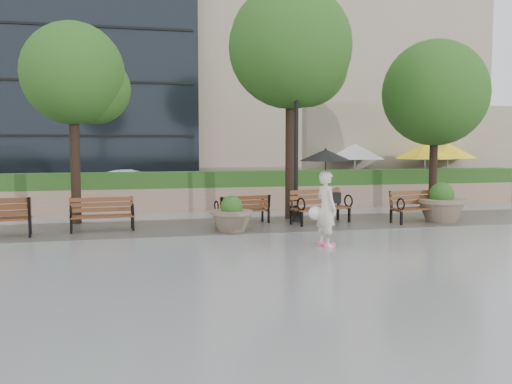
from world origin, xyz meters
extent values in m
plane|color=gray|center=(0.00, 0.00, 0.00)|extent=(100.00, 100.00, 0.00)
cube|color=#383330|center=(0.00, 3.00, 0.01)|extent=(28.00, 3.20, 0.01)
cube|color=#977A61|center=(0.00, 7.00, 0.40)|extent=(24.00, 0.80, 0.80)
cube|color=#204B19|center=(0.00, 7.00, 1.08)|extent=(24.00, 0.75, 0.55)
cube|color=tan|center=(9.50, 10.00, 2.00)|extent=(10.00, 0.60, 4.00)
cube|color=#204B19|center=(9.00, 7.80, 0.45)|extent=(8.00, 0.50, 0.90)
cube|color=black|center=(0.00, 11.00, 0.00)|extent=(40.00, 7.00, 0.00)
cube|color=tan|center=(10.00, 23.00, 10.00)|extent=(18.00, 10.00, 20.00)
torus|color=black|center=(-5.27, 2.55, 0.65)|extent=(0.10, 0.39, 0.39)
cube|color=#5A2C1A|center=(-3.49, 2.70, 0.41)|extent=(1.70, 0.60, 0.05)
cube|color=#5A2C1A|center=(-3.51, 2.96, 0.70)|extent=(1.68, 0.21, 0.39)
cube|color=black|center=(-3.49, 2.73, 0.21)|extent=(1.71, 0.69, 0.43)
torus|color=black|center=(-4.27, 2.49, 0.58)|extent=(0.07, 0.35, 0.34)
torus|color=black|center=(-2.69, 2.58, 0.58)|extent=(0.07, 0.35, 0.34)
cube|color=#5A2C1A|center=(0.44, 3.29, 0.38)|extent=(1.63, 0.76, 0.04)
cube|color=#5A2C1A|center=(0.48, 3.05, 0.65)|extent=(1.56, 0.40, 0.37)
cube|color=black|center=(0.44, 3.26, 0.20)|extent=(1.65, 0.85, 0.40)
torus|color=black|center=(1.14, 3.58, 0.54)|extent=(0.10, 0.32, 0.32)
torus|color=black|center=(-0.32, 3.30, 0.54)|extent=(0.10, 0.32, 0.32)
cube|color=#5A2C1A|center=(2.69, 2.78, 0.45)|extent=(1.93, 1.12, 0.05)
cube|color=#5A2C1A|center=(2.60, 3.05, 0.77)|extent=(1.79, 0.72, 0.43)
cube|color=black|center=(2.68, 2.81, 0.24)|extent=(1.96, 1.22, 0.47)
torus|color=black|center=(1.93, 2.32, 0.64)|extent=(0.17, 0.38, 0.38)
torus|color=black|center=(3.58, 2.89, 0.64)|extent=(0.17, 0.38, 0.38)
cube|color=#5A2C1A|center=(5.60, 2.28, 0.43)|extent=(1.82, 0.81, 0.05)
cube|color=#5A2C1A|center=(5.55, 2.55, 0.73)|extent=(1.76, 0.40, 0.41)
cube|color=black|center=(5.59, 2.31, 0.22)|extent=(1.84, 0.90, 0.45)
torus|color=black|center=(4.80, 1.97, 0.61)|extent=(0.11, 0.36, 0.36)
torus|color=black|center=(6.44, 2.24, 0.61)|extent=(0.11, 0.36, 0.36)
cylinder|color=#7F6B56|center=(-0.12, 1.99, 0.51)|extent=(1.14, 1.14, 0.09)
sphere|color=#1C4A15|center=(-0.12, 1.99, 0.66)|extent=(0.59, 0.59, 0.59)
cylinder|color=#7F6B56|center=(6.33, 2.35, 0.63)|extent=(1.41, 1.41, 0.11)
sphere|color=#1C4A15|center=(6.33, 2.35, 0.82)|extent=(0.73, 0.73, 0.73)
cylinder|color=black|center=(2.09, 3.33, 1.82)|extent=(0.12, 0.12, 3.64)
cylinder|color=black|center=(2.09, 3.33, 0.15)|extent=(0.28, 0.28, 0.30)
sphere|color=black|center=(2.09, 3.33, 3.69)|extent=(0.24, 0.24, 0.24)
cylinder|color=black|center=(-4.27, 4.41, 2.02)|extent=(0.28, 0.28, 4.05)
sphere|color=#1C4A15|center=(-4.27, 4.41, 4.34)|extent=(2.93, 2.93, 2.93)
sphere|color=#1C4A15|center=(-3.67, 4.71, 3.93)|extent=(2.05, 2.05, 2.05)
cylinder|color=black|center=(2.12, 4.10, 2.46)|extent=(0.28, 0.28, 4.93)
sphere|color=#1C4A15|center=(2.12, 4.10, 5.28)|extent=(3.78, 3.78, 3.78)
sphere|color=#1C4A15|center=(2.72, 4.40, 4.79)|extent=(2.64, 2.64, 2.64)
cylinder|color=black|center=(7.60, 5.02, 1.90)|extent=(0.28, 0.28, 3.80)
sphere|color=#1C4A15|center=(7.60, 5.02, 4.07)|extent=(3.63, 3.63, 3.63)
sphere|color=#1C4A15|center=(8.20, 5.32, 3.69)|extent=(2.54, 2.54, 2.54)
cylinder|color=black|center=(6.26, 8.74, 0.05)|extent=(0.40, 0.40, 0.10)
cylinder|color=#99999E|center=(6.26, 8.74, 1.10)|extent=(0.06, 0.06, 2.20)
cone|color=white|center=(6.26, 8.74, 2.00)|extent=(2.50, 2.50, 0.60)
cylinder|color=black|center=(9.19, 8.38, 0.05)|extent=(0.40, 0.40, 0.10)
cylinder|color=#99999E|center=(9.19, 8.38, 1.10)|extent=(0.06, 0.06, 2.20)
cone|color=yellow|center=(9.19, 8.38, 2.00)|extent=(2.50, 2.50, 0.60)
cylinder|color=black|center=(10.64, 9.05, 0.05)|extent=(0.40, 0.40, 0.10)
cylinder|color=#99999E|center=(10.64, 9.05, 1.10)|extent=(0.06, 0.06, 2.20)
cone|color=yellow|center=(10.64, 9.05, 2.00)|extent=(2.50, 2.50, 0.60)
imported|color=white|center=(-2.47, 10.19, 0.64)|extent=(3.88, 1.38, 1.28)
imported|color=beige|center=(1.57, -0.68, 0.92)|extent=(0.61, 0.76, 1.85)
cube|color=#F2598C|center=(1.54, -0.56, 0.05)|extent=(0.17, 0.27, 0.09)
cube|color=#F2598C|center=(1.60, -0.82, 0.05)|extent=(0.17, 0.27, 0.09)
cube|color=black|center=(1.77, -0.58, 1.10)|extent=(0.19, 0.36, 0.25)
sphere|color=white|center=(1.37, -0.50, 0.75)|extent=(0.32, 0.32, 0.32)
cylinder|color=black|center=(1.56, -0.63, 1.62)|extent=(0.02, 0.02, 0.98)
cone|color=black|center=(1.56, -0.63, 2.08)|extent=(1.20, 1.20, 0.25)
camera|label=1|loc=(-2.94, -12.86, 2.38)|focal=40.00mm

